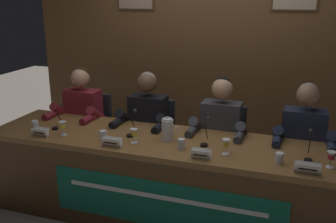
{
  "coord_description": "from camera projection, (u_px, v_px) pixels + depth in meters",
  "views": [
    {
      "loc": [
        1.0,
        -2.93,
        1.95
      ],
      "look_at": [
        0.0,
        0.0,
        1.0
      ],
      "focal_mm": 41.41,
      "sensor_mm": 36.0,
      "label": 1
    }
  ],
  "objects": [
    {
      "name": "panelist_center_left",
      "position": [
        145.0,
        125.0,
        3.78
      ],
      "size": [
        0.51,
        0.48,
        1.23
      ],
      "color": "black",
      "rests_on": "ground_plane"
    },
    {
      "name": "juice_glass_far_right",
      "position": [
        331.0,
        157.0,
        2.75
      ],
      "size": [
        0.06,
        0.06,
        0.12
      ],
      "color": "white",
      "rests_on": "conference_table"
    },
    {
      "name": "water_pitcher_central",
      "position": [
        167.0,
        129.0,
        3.27
      ],
      "size": [
        0.15,
        0.1,
        0.21
      ],
      "color": "silver",
      "rests_on": "conference_table"
    },
    {
      "name": "nameplate_center_left",
      "position": [
        111.0,
        142.0,
        3.14
      ],
      "size": [
        0.17,
        0.06,
        0.08
      ],
      "color": "white",
      "rests_on": "conference_table"
    },
    {
      "name": "nameplate_center_right",
      "position": [
        201.0,
        154.0,
        2.91
      ],
      "size": [
        0.15,
        0.06,
        0.08
      ],
      "color": "white",
      "rests_on": "conference_table"
    },
    {
      "name": "microphone_center_left",
      "position": [
        132.0,
        127.0,
        3.39
      ],
      "size": [
        0.06,
        0.17,
        0.22
      ],
      "color": "black",
      "rests_on": "conference_table"
    },
    {
      "name": "chair_far_right",
      "position": [
        300.0,
        163.0,
        3.59
      ],
      "size": [
        0.44,
        0.45,
        0.9
      ],
      "color": "black",
      "rests_on": "ground_plane"
    },
    {
      "name": "chair_center_right",
      "position": [
        222.0,
        153.0,
        3.81
      ],
      "size": [
        0.44,
        0.45,
        0.9
      ],
      "color": "black",
      "rests_on": "ground_plane"
    },
    {
      "name": "ground_plane",
      "position": [
        168.0,
        216.0,
        3.53
      ],
      "size": [
        12.0,
        12.0,
        0.0
      ],
      "primitive_type": "plane",
      "color": "#70665B"
    },
    {
      "name": "panelist_far_right",
      "position": [
        303.0,
        143.0,
        3.32
      ],
      "size": [
        0.51,
        0.48,
        1.23
      ],
      "color": "black",
      "rests_on": "ground_plane"
    },
    {
      "name": "water_cup_far_right",
      "position": [
        279.0,
        159.0,
        2.83
      ],
      "size": [
        0.06,
        0.06,
        0.08
      ],
      "color": "silver",
      "rests_on": "conference_table"
    },
    {
      "name": "juice_glass_far_left",
      "position": [
        63.0,
        126.0,
        3.39
      ],
      "size": [
        0.06,
        0.06,
        0.12
      ],
      "color": "white",
      "rests_on": "conference_table"
    },
    {
      "name": "water_cup_center_right",
      "position": [
        181.0,
        144.0,
        3.1
      ],
      "size": [
        0.06,
        0.06,
        0.08
      ],
      "color": "silver",
      "rests_on": "conference_table"
    },
    {
      "name": "nameplate_far_left",
      "position": [
        40.0,
        132.0,
        3.37
      ],
      "size": [
        0.15,
        0.06,
        0.08
      ],
      "color": "white",
      "rests_on": "conference_table"
    },
    {
      "name": "chair_far_left",
      "position": [
        91.0,
        136.0,
        4.26
      ],
      "size": [
        0.44,
        0.45,
        0.9
      ],
      "color": "black",
      "rests_on": "ground_plane"
    },
    {
      "name": "nameplate_far_right",
      "position": [
        308.0,
        168.0,
        2.67
      ],
      "size": [
        0.18,
        0.06,
        0.08
      ],
      "color": "white",
      "rests_on": "conference_table"
    },
    {
      "name": "microphone_center_right",
      "position": [
        205.0,
        136.0,
        3.18
      ],
      "size": [
        0.06,
        0.17,
        0.22
      ],
      "color": "black",
      "rests_on": "conference_table"
    },
    {
      "name": "juice_glass_center_left",
      "position": [
        134.0,
        133.0,
        3.21
      ],
      "size": [
        0.06,
        0.06,
        0.12
      ],
      "color": "white",
      "rests_on": "conference_table"
    },
    {
      "name": "water_cup_far_left",
      "position": [
        35.0,
        126.0,
        3.54
      ],
      "size": [
        0.06,
        0.06,
        0.08
      ],
      "color": "silver",
      "rests_on": "conference_table"
    },
    {
      "name": "conference_table",
      "position": [
        164.0,
        170.0,
        3.28
      ],
      "size": [
        3.22,
        0.79,
        0.75
      ],
      "color": "brown",
      "rests_on": "ground_plane"
    },
    {
      "name": "water_cup_center_left",
      "position": [
        103.0,
        136.0,
        3.28
      ],
      "size": [
        0.06,
        0.06,
        0.08
      ],
      "color": "silver",
      "rests_on": "conference_table"
    },
    {
      "name": "panelist_center_right",
      "position": [
        219.0,
        134.0,
        3.55
      ],
      "size": [
        0.51,
        0.48,
        1.23
      ],
      "color": "black",
      "rests_on": "ground_plane"
    },
    {
      "name": "microphone_far_right",
      "position": [
        309.0,
        150.0,
        2.89
      ],
      "size": [
        0.06,
        0.17,
        0.22
      ],
      "color": "black",
      "rests_on": "conference_table"
    },
    {
      "name": "panelist_far_left",
      "position": [
        80.0,
        118.0,
        4.0
      ],
      "size": [
        0.51,
        0.48,
        1.23
      ],
      "color": "black",
      "rests_on": "ground_plane"
    },
    {
      "name": "juice_glass_center_right",
      "position": [
        226.0,
        144.0,
        2.98
      ],
      "size": [
        0.06,
        0.06,
        0.12
      ],
      "color": "white",
      "rests_on": "conference_table"
    },
    {
      "name": "chair_center_left",
      "position": [
        153.0,
        144.0,
        4.04
      ],
      "size": [
        0.44,
        0.45,
        0.9
      ],
      "color": "black",
      "rests_on": "ground_plane"
    },
    {
      "name": "microphone_far_left",
      "position": [
        57.0,
        120.0,
        3.57
      ],
      "size": [
        0.06,
        0.17,
        0.22
      ],
      "color": "black",
      "rests_on": "conference_table"
    },
    {
      "name": "wall_back_panelled",
      "position": [
        210.0,
        51.0,
        4.51
      ],
      "size": [
        4.42,
        0.14,
        2.6
      ],
      "color": "brown",
      "rests_on": "ground_plane"
    }
  ]
}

